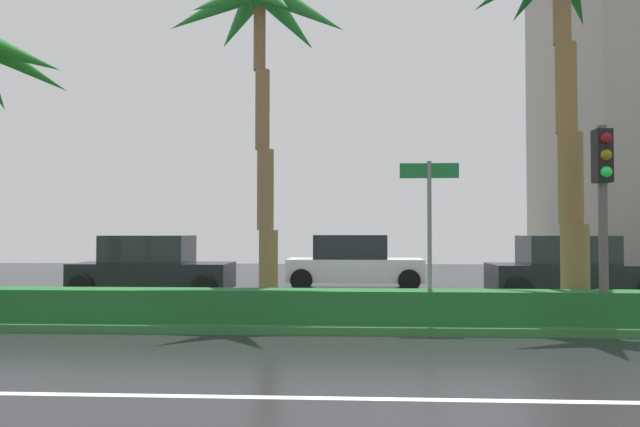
% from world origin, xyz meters
% --- Properties ---
extents(ground_plane, '(90.00, 42.00, 0.10)m').
position_xyz_m(ground_plane, '(0.00, 9.00, -0.05)').
color(ground_plane, black).
extents(near_lane_divider_stripe, '(81.00, 0.14, 0.01)m').
position_xyz_m(near_lane_divider_stripe, '(0.00, 2.00, 0.00)').
color(near_lane_divider_stripe, white).
rests_on(near_lane_divider_stripe, ground_plane).
extents(median_strip, '(85.50, 4.00, 0.15)m').
position_xyz_m(median_strip, '(0.00, 8.00, 0.07)').
color(median_strip, '#2D6B33').
rests_on(median_strip, ground_plane).
extents(median_hedge, '(76.50, 0.70, 0.60)m').
position_xyz_m(median_hedge, '(0.00, 6.60, 0.45)').
color(median_hedge, '#1E6028').
rests_on(median_hedge, median_strip).
extents(palm_tree_centre_left, '(4.03, 3.76, 7.39)m').
position_xyz_m(palm_tree_centre_left, '(-3.76, 8.11, 6.16)').
color(palm_tree_centre_left, brown).
rests_on(palm_tree_centre_left, median_strip).
extents(palm_tree_centre, '(3.86, 3.86, 7.85)m').
position_xyz_m(palm_tree_centre, '(2.51, 7.74, 6.25)').
color(palm_tree_centre, brown).
rests_on(palm_tree_centre, median_strip).
extents(traffic_signal_median_right, '(0.28, 0.43, 3.58)m').
position_xyz_m(traffic_signal_median_right, '(2.72, 6.44, 2.62)').
color(traffic_signal_median_right, '#4C4C47').
rests_on(traffic_signal_median_right, median_strip).
extents(street_name_sign, '(1.10, 0.08, 3.00)m').
position_xyz_m(street_name_sign, '(-0.33, 6.76, 2.08)').
color(street_name_sign, slate).
rests_on(street_name_sign, median_strip).
extents(car_in_traffic_leading, '(4.30, 2.02, 1.72)m').
position_xyz_m(car_in_traffic_leading, '(-7.35, 12.02, 0.83)').
color(car_in_traffic_leading, black).
rests_on(car_in_traffic_leading, ground_plane).
extents(car_in_traffic_second, '(4.30, 2.02, 1.72)m').
position_xyz_m(car_in_traffic_second, '(-1.74, 14.94, 0.83)').
color(car_in_traffic_second, white).
rests_on(car_in_traffic_second, ground_plane).
extents(car_in_traffic_third, '(4.30, 2.02, 1.72)m').
position_xyz_m(car_in_traffic_third, '(4.04, 11.89, 0.83)').
color(car_in_traffic_third, black).
rests_on(car_in_traffic_third, ground_plane).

